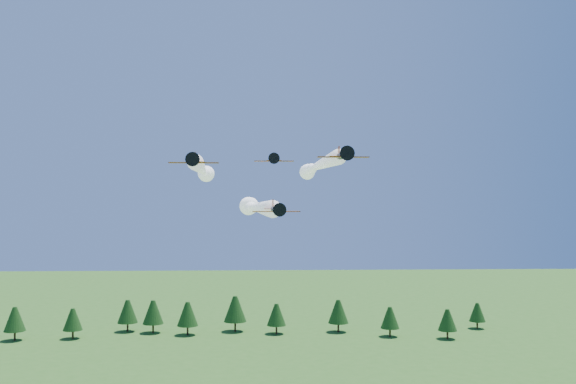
{
  "coord_description": "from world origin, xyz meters",
  "views": [
    {
      "loc": [
        -1.25,
        -97.97,
        44.0
      ],
      "look_at": [
        2.64,
        0.0,
        45.11
      ],
      "focal_mm": 40.0,
      "sensor_mm": 36.0,
      "label": 1
    }
  ],
  "objects_px": {
    "plane_lead": "(255,207)",
    "plane_slot": "(274,160)",
    "plane_right": "(317,166)",
    "plane_left": "(202,170)"
  },
  "relations": [
    {
      "from": "plane_left",
      "to": "plane_slot",
      "type": "height_order",
      "value": "plane_slot"
    },
    {
      "from": "plane_left",
      "to": "plane_slot",
      "type": "bearing_deg",
      "value": -58.89
    },
    {
      "from": "plane_left",
      "to": "plane_right",
      "type": "relative_size",
      "value": 0.9
    },
    {
      "from": "plane_lead",
      "to": "plane_right",
      "type": "distance_m",
      "value": 22.29
    },
    {
      "from": "plane_slot",
      "to": "plane_right",
      "type": "bearing_deg",
      "value": 70.72
    },
    {
      "from": "plane_lead",
      "to": "plane_right",
      "type": "bearing_deg",
      "value": 46.3
    },
    {
      "from": "plane_lead",
      "to": "plane_slot",
      "type": "relative_size",
      "value": 6.68
    },
    {
      "from": "plane_left",
      "to": "plane_slot",
      "type": "relative_size",
      "value": 7.78
    },
    {
      "from": "plane_lead",
      "to": "plane_left",
      "type": "relative_size",
      "value": 0.86
    },
    {
      "from": "plane_right",
      "to": "plane_slot",
      "type": "relative_size",
      "value": 8.62
    }
  ]
}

